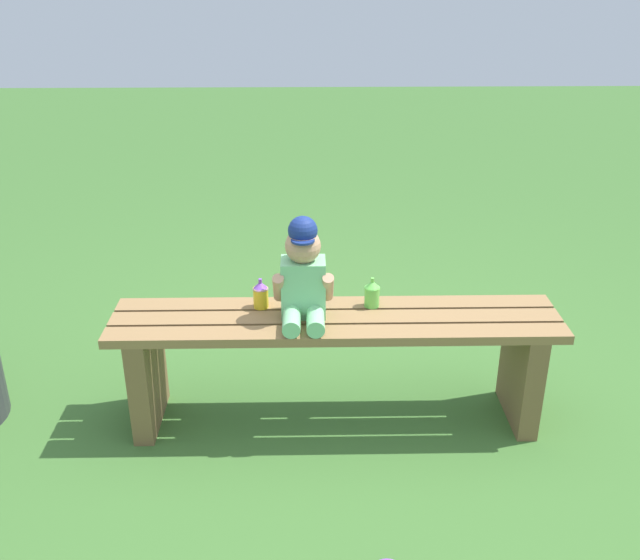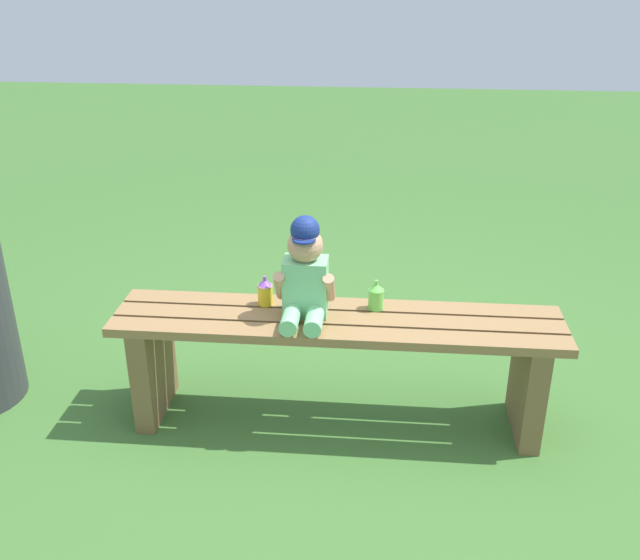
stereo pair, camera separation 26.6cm
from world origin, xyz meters
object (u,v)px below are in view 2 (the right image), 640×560
child_figure (305,274)px  sippy_cup_left (265,291)px  park_bench (337,350)px  sippy_cup_right (376,296)px

child_figure → sippy_cup_left: (-0.17, 0.08, -0.12)m
child_figure → park_bench: bearing=-2.4°
park_bench → child_figure: child_figure is taller
sippy_cup_left → child_figure: bearing=-25.4°
park_bench → child_figure: size_ratio=4.34×
sippy_cup_right → sippy_cup_left: bearing=180.0°
child_figure → sippy_cup_right: child_figure is taller
park_bench → child_figure: 0.35m
sippy_cup_left → sippy_cup_right: (0.44, 0.00, 0.00)m
child_figure → sippy_cup_right: 0.31m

